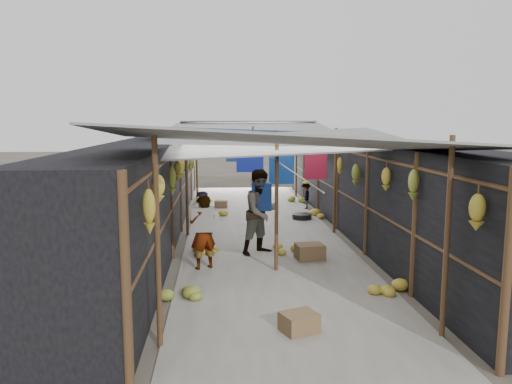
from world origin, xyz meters
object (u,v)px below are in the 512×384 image
object	(u,v)px
shopper_blue	(261,212)
vendor_seated	(306,196)
vendor_elderly	(203,233)
black_basin	(302,217)
crate_near	(299,323)

from	to	relation	value
shopper_blue	vendor_seated	xyz separation A→B (m)	(1.86, 5.18, -0.47)
vendor_elderly	shopper_blue	world-z (taller)	shopper_blue
shopper_blue	vendor_elderly	bearing A→B (deg)	-172.57
vendor_elderly	shopper_blue	size ratio (longest dim) A/B	0.79
black_basin	crate_near	bearing A→B (deg)	-99.96
black_basin	vendor_seated	distance (m)	1.74
crate_near	vendor_elderly	size ratio (longest dim) A/B	0.32
vendor_elderly	crate_near	bearing A→B (deg)	85.90
vendor_elderly	vendor_seated	world-z (taller)	vendor_elderly
crate_near	vendor_elderly	xyz separation A→B (m)	(-1.33, 2.95, 0.57)
crate_near	black_basin	bearing A→B (deg)	57.38
black_basin	shopper_blue	world-z (taller)	shopper_blue
vendor_seated	crate_near	bearing A→B (deg)	0.55
black_basin	shopper_blue	xyz separation A→B (m)	(-1.46, -3.52, 0.81)
vendor_seated	shopper_blue	bearing A→B (deg)	-8.62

